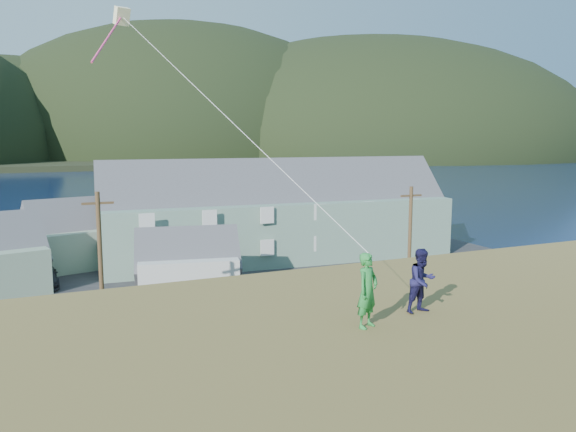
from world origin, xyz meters
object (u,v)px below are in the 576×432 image
(lodge, at_px, (279,213))
(wharf, at_px, (44,235))
(shed_white, at_px, (188,264))
(kite_flyer_green, at_px, (367,290))
(kite_flyer_navy, at_px, (422,281))
(shed_palegreen_far, at_px, (92,234))

(lodge, bearing_deg, wharf, 138.78)
(lodge, distance_m, shed_white, 14.02)
(kite_flyer_green, height_order, kite_flyer_navy, kite_flyer_green)
(lodge, distance_m, kite_flyer_navy, 39.38)
(kite_flyer_navy, bearing_deg, kite_flyer_green, -173.00)
(shed_white, bearing_deg, shed_palegreen_far, 123.80)
(kite_flyer_navy, bearing_deg, shed_palegreen_far, 90.71)
(wharf, relative_size, kite_flyer_green, 15.18)
(lodge, height_order, shed_palegreen_far, lodge)
(shed_palegreen_far, xyz_separation_m, kite_flyer_green, (2.77, -42.18, 5.22))
(lodge, bearing_deg, shed_white, -137.51)
(shed_white, height_order, shed_palegreen_far, shed_palegreen_far)
(kite_flyer_navy, bearing_deg, wharf, 92.91)
(lodge, height_order, shed_white, lodge)
(lodge, relative_size, shed_palegreen_far, 2.71)
(wharf, bearing_deg, lodge, -45.07)
(shed_white, distance_m, kite_flyer_green, 29.83)
(shed_white, xyz_separation_m, shed_palegreen_far, (-5.56, 13.04, 0.54))
(wharf, distance_m, shed_white, 30.70)
(lodge, bearing_deg, kite_flyer_green, -105.97)
(shed_white, relative_size, shed_palegreen_far, 0.67)
(lodge, xyz_separation_m, kite_flyer_green, (-13.62, -37.79, 3.65))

